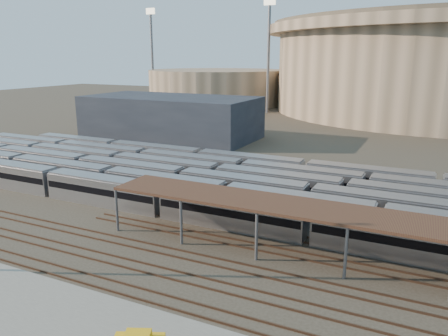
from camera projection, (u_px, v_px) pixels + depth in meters
ground at (171, 248)px, 45.90m from camera, size 420.00×420.00×0.00m
apron at (16, 307)px, 34.91m from camera, size 50.00×9.00×0.20m
subway_trains at (225, 183)px, 62.65m from camera, size 126.69×23.90×3.60m
inspection_shed at (402, 225)px, 38.87m from camera, size 60.30×6.00×5.30m
empty_tracks at (142, 267)px, 41.52m from camera, size 170.00×9.62×0.18m
stadium at (445, 65)px, 153.32m from camera, size 124.00×124.00×32.50m
secondary_arena at (217, 87)px, 182.79m from camera, size 56.00×56.00×14.00m
service_building at (170, 117)px, 107.36m from camera, size 42.00×20.00×10.00m
floodlight_0 at (268, 53)px, 149.31m from camera, size 4.00×1.00×38.40m
floodlight_1 at (152, 53)px, 181.21m from camera, size 4.00×1.00×38.40m
floodlight_3 at (354, 53)px, 184.47m from camera, size 4.00×1.00×38.40m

